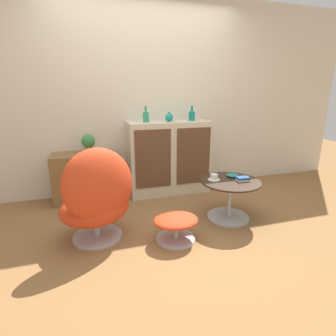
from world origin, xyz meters
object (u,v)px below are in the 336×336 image
(coffee_table, at_px, (229,195))
(bowl, at_px, (232,175))
(ottoman, at_px, (176,223))
(vase_leftmost, at_px, (146,117))
(sideboard, at_px, (169,157))
(book_stack, at_px, (243,179))
(vase_inner_right, at_px, (192,115))
(tv_console, at_px, (84,177))
(potted_plant, at_px, (88,142))
(teacup, at_px, (214,177))
(egg_chair, at_px, (97,197))
(vase_inner_left, at_px, (169,117))

(coffee_table, bearing_deg, bowl, 52.04)
(ottoman, height_order, vase_leftmost, vase_leftmost)
(sideboard, bearing_deg, book_stack, -63.10)
(bowl, bearing_deg, coffee_table, -127.96)
(vase_inner_right, height_order, book_stack, vase_inner_right)
(tv_console, xyz_separation_m, coffee_table, (1.55, -1.01, -0.04))
(coffee_table, distance_m, potted_plant, 1.84)
(book_stack, xyz_separation_m, bowl, (-0.03, 0.17, -0.00))
(vase_inner_right, bearing_deg, coffee_table, -85.55)
(book_stack, bearing_deg, sideboard, 116.90)
(sideboard, distance_m, coffee_table, 1.09)
(vase_leftmost, relative_size, bowl, 1.47)
(sideboard, height_order, bowl, sideboard)
(book_stack, bearing_deg, coffee_table, 157.73)
(vase_leftmost, relative_size, potted_plant, 0.85)
(teacup, bearing_deg, bowl, 8.68)
(teacup, relative_size, book_stack, 0.98)
(coffee_table, bearing_deg, vase_inner_right, 94.45)
(tv_console, height_order, coffee_table, tv_console)
(sideboard, relative_size, book_stack, 8.20)
(coffee_table, bearing_deg, tv_console, 147.09)
(egg_chair, bearing_deg, coffee_table, 1.95)
(vase_leftmost, bearing_deg, ottoman, -90.01)
(book_stack, bearing_deg, tv_console, 147.78)
(tv_console, distance_m, bowl, 1.88)
(vase_leftmost, relative_size, vase_inner_right, 1.01)
(tv_console, distance_m, vase_inner_left, 1.37)
(coffee_table, height_order, vase_inner_left, vase_inner_left)
(sideboard, relative_size, tv_console, 1.49)
(sideboard, relative_size, bowl, 8.15)
(vase_inner_right, distance_m, teacup, 1.09)
(ottoman, relative_size, coffee_table, 0.67)
(vase_inner_left, relative_size, potted_plant, 0.51)
(vase_inner_left, relative_size, book_stack, 0.89)
(tv_console, relative_size, ottoman, 1.73)
(ottoman, bearing_deg, vase_inner_right, 62.86)
(egg_chair, relative_size, coffee_table, 1.44)
(tv_console, xyz_separation_m, potted_plant, (0.09, 0.00, 0.45))
(vase_leftmost, distance_m, teacup, 1.22)
(coffee_table, xyz_separation_m, vase_inner_left, (-0.40, 0.99, 0.78))
(vase_inner_right, height_order, teacup, vase_inner_right)
(sideboard, distance_m, tv_console, 1.16)
(potted_plant, bearing_deg, vase_leftmost, -1.41)
(vase_inner_right, bearing_deg, egg_chair, -142.34)
(teacup, relative_size, bowl, 0.97)
(ottoman, distance_m, potted_plant, 1.59)
(tv_console, distance_m, vase_inner_right, 1.66)
(ottoman, bearing_deg, coffee_table, 20.06)
(tv_console, xyz_separation_m, ottoman, (0.84, -1.27, -0.14))
(vase_inner_right, height_order, bowl, vase_inner_right)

